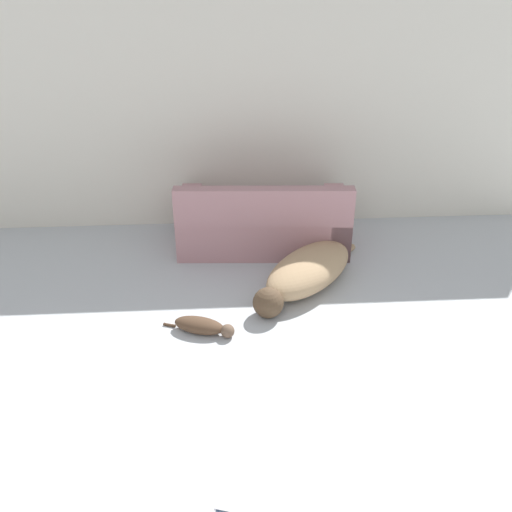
% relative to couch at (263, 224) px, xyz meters
% --- Properties ---
extents(wall_back, '(7.24, 0.06, 2.44)m').
position_rel_couch_xyz_m(wall_back, '(-0.28, 0.64, 0.97)').
color(wall_back, beige).
rests_on(wall_back, ground_plane).
extents(couch, '(1.72, 0.88, 0.75)m').
position_rel_couch_xyz_m(couch, '(0.00, 0.00, 0.00)').
color(couch, '#A3757A').
rests_on(couch, ground_plane).
extents(dog, '(1.15, 1.32, 0.31)m').
position_rel_couch_xyz_m(dog, '(0.32, -0.80, -0.10)').
color(dog, '#A38460').
rests_on(dog, ground_plane).
extents(cat, '(0.59, 0.30, 0.12)m').
position_rel_couch_xyz_m(cat, '(-0.59, -1.44, -0.19)').
color(cat, '#473323').
rests_on(cat, ground_plane).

